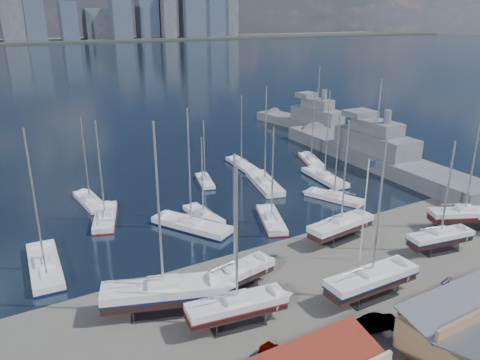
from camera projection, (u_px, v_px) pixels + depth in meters
ground at (348, 269)px, 54.17m from camera, size 1400.00×1400.00×0.00m
water at (19, 62)px, 306.17m from camera, size 1400.00×600.00×0.40m
shed_grey at (479, 328)px, 40.46m from camera, size 12.60×8.40×4.17m
sailboat_cradle_0 at (164, 292)px, 45.59m from camera, size 12.47×7.27×19.20m
sailboat_cradle_1 at (237, 306)px, 43.72m from camera, size 9.95×4.10×15.65m
sailboat_cradle_2 at (235, 274)px, 49.18m from camera, size 9.58×4.09×15.22m
sailboat_cradle_3 at (372, 279)px, 48.08m from camera, size 10.69×3.21×17.08m
sailboat_cradle_4 at (341, 225)px, 60.67m from camera, size 9.99×3.67×15.95m
sailboat_cradle_5 at (440, 237)px, 57.68m from camera, size 8.95×3.89×14.14m
sailboat_cradle_6 at (464, 214)px, 64.07m from camera, size 9.78×6.53×15.49m
sailboat_moored_0 at (45, 268)px, 53.83m from camera, size 4.13×11.95×17.55m
sailboat_moored_1 at (105, 218)px, 67.11m from camera, size 6.05×10.55×15.22m
sailboat_moored_2 at (90, 202)px, 72.91m from camera, size 3.24×9.67×14.38m
sailboat_moored_3 at (192, 227)px, 64.38m from camera, size 8.58×11.86×17.55m
sailboat_moored_4 at (203, 215)px, 68.01m from camera, size 2.98×8.49×12.58m
sailboat_moored_5 at (205, 182)px, 82.06m from camera, size 4.29×8.17×11.77m
sailboat_moored_6 at (271, 221)px, 66.23m from camera, size 6.22×10.02×14.53m
sailboat_moored_7 at (265, 185)px, 80.49m from camera, size 6.39×12.40×18.03m
sailboat_moored_8 at (241, 165)px, 91.18m from camera, size 3.78×9.99×14.57m
sailboat_moored_9 at (334, 198)px, 74.49m from camera, size 5.94×9.73×14.23m
sailboat_moored_10 at (324, 179)px, 83.42m from camera, size 4.59×11.51×16.73m
sailboat_moored_11 at (311, 162)px, 93.46m from camera, size 6.31×10.20×14.79m
naval_ship_east at (374, 156)px, 92.30m from camera, size 11.95×51.12×18.56m
naval_ship_west at (316, 124)px, 119.51m from camera, size 11.31×40.67×17.62m
car_a at (282, 359)px, 38.89m from camera, size 2.55×4.55×1.46m
car_b at (378, 323)px, 43.55m from camera, size 4.41×2.44×1.38m
car_c at (433, 317)px, 44.35m from camera, size 2.40×5.07×1.40m
car_d at (469, 295)px, 47.72m from camera, size 3.13×5.46×1.49m
flagpole at (366, 203)px, 53.86m from camera, size 1.11×0.12×12.61m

